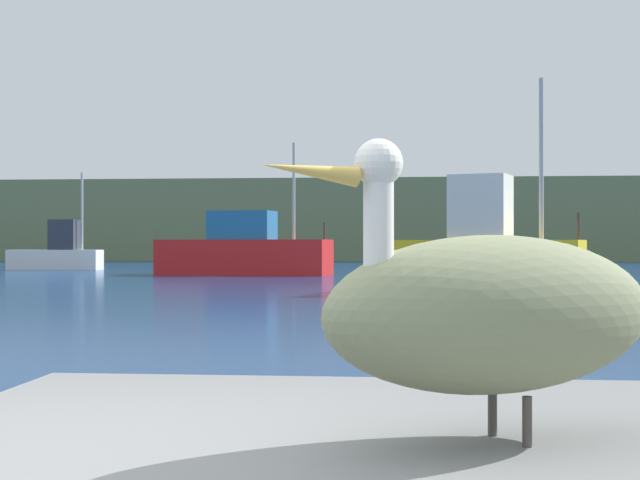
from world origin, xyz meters
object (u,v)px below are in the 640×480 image
at_px(pelican, 491,312).
at_px(fishing_boat_white, 58,253).
at_px(fishing_boat_yellow, 482,253).
at_px(fishing_boat_red, 244,251).

xyz_separation_m(pelican, fishing_boat_white, (-17.38, 41.39, -0.28)).
distance_m(fishing_boat_yellow, fishing_boat_white, 27.00).
distance_m(pelican, fishing_boat_red, 35.98).
xyz_separation_m(fishing_boat_yellow, fishing_boat_white, (-19.17, 19.01, -0.22)).
relative_size(pelican, fishing_boat_red, 0.18).
bearing_deg(fishing_boat_red, fishing_boat_yellow, -47.45).
relative_size(fishing_boat_yellow, fishing_boat_white, 1.18).
bearing_deg(fishing_boat_yellow, fishing_boat_red, 142.76).
relative_size(pelican, fishing_boat_yellow, 0.23).
height_order(pelican, fishing_boat_white, fishing_boat_white).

